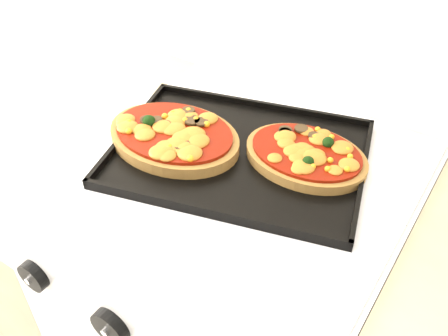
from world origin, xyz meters
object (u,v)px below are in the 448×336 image
Objects in this scene: baking_tray at (239,152)px; pizza_right at (306,154)px; pizza_left at (174,135)px; stove at (234,318)px.

baking_tray is 2.02× the size of pizza_right.
pizza_left is (-0.12, -0.04, 0.02)m from baking_tray.
pizza_right is (0.11, 0.05, 0.01)m from baking_tray.
pizza_right is (0.23, 0.09, -0.00)m from pizza_left.
pizza_left is at bearing -159.40° from pizza_right.
stove is 0.50m from pizza_right.
pizza_left reaches higher than baking_tray.
pizza_left is 0.24m from pizza_right.
stove is at bearing 1.20° from pizza_left.
pizza_right reaches higher than baking_tray.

